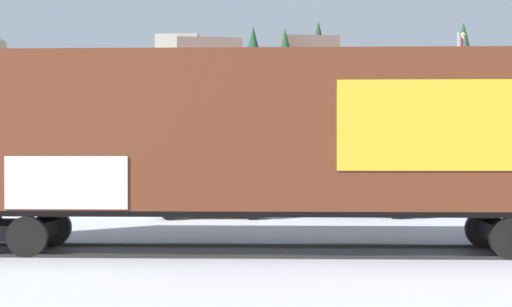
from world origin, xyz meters
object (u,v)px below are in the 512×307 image
parked_car_tan (212,195)px  parked_car_black (350,191)px  freight_car (266,135)px  flagpole (462,92)px

parked_car_tan → parked_car_black: parked_car_black is taller
parked_car_tan → freight_car: bearing=-73.9°
flagpole → parked_car_black: (-4.82, -2.04, -3.86)m
flagpole → parked_car_tan: bearing=-165.0°
freight_car → parked_car_tan: bearing=106.1°
freight_car → parked_car_black: bearing=67.0°
flagpole → parked_car_black: 6.51m
freight_car → flagpole: bearing=49.7°
freight_car → parked_car_black: freight_car is taller
freight_car → flagpole: flagpole is taller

